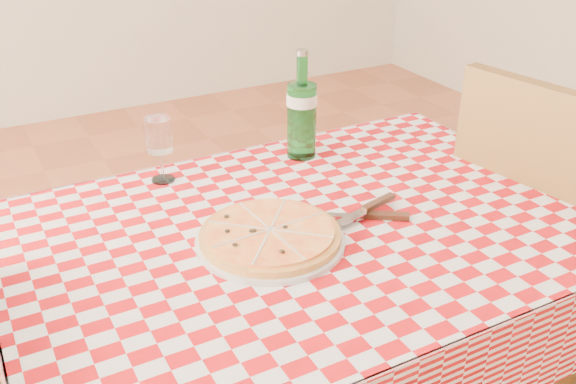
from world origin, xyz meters
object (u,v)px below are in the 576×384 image
water_bottle (302,105)px  wine_glass (160,150)px  chair_near (544,231)px  pizza_plate (270,234)px  dining_table (308,263)px

water_bottle → wine_glass: size_ratio=1.75×
chair_near → pizza_plate: bearing=167.7°
pizza_plate → water_bottle: bearing=52.5°
chair_near → wine_glass: size_ratio=6.09×
pizza_plate → dining_table: bearing=12.6°
dining_table → pizza_plate: bearing=-167.4°
chair_near → pizza_plate: (-0.81, 0.04, 0.20)m
chair_near → pizza_plate: 0.83m
dining_table → water_bottle: water_bottle is taller
chair_near → wine_glass: 1.04m
water_bottle → wine_glass: 0.38m
wine_glass → pizza_plate: bearing=-75.0°
chair_near → water_bottle: water_bottle is taller
dining_table → pizza_plate: (-0.11, -0.02, 0.12)m
wine_glass → chair_near: bearing=-25.3°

